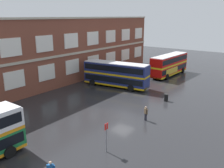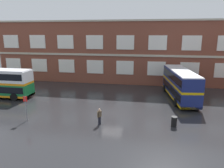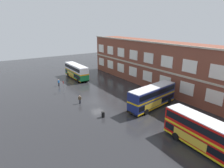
{
  "view_description": "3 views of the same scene",
  "coord_description": "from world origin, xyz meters",
  "px_view_note": "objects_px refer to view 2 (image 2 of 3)",
  "views": [
    {
      "loc": [
        -22.96,
        -15.54,
        11.46
      ],
      "look_at": [
        1.04,
        2.36,
        2.92
      ],
      "focal_mm": 38.53,
      "sensor_mm": 36.0,
      "label": 1
    },
    {
      "loc": [
        4.3,
        -23.38,
        9.15
      ],
      "look_at": [
        -0.5,
        2.99,
        2.69
      ],
      "focal_mm": 34.49,
      "sensor_mm": 36.0,
      "label": 2
    },
    {
      "loc": [
        31.52,
        -17.32,
        15.04
      ],
      "look_at": [
        0.14,
        3.52,
        3.01
      ],
      "focal_mm": 30.26,
      "sensor_mm": 36.0,
      "label": 3
    }
  ],
  "objects_px": {
    "double_decker_middle": "(180,84)",
    "second_passenger": "(99,116)",
    "bus_stand_flag": "(26,106)",
    "station_litter_bin": "(174,121)"
  },
  "relations": [
    {
      "from": "second_passenger",
      "to": "station_litter_bin",
      "type": "height_order",
      "value": "second_passenger"
    },
    {
      "from": "double_decker_middle",
      "to": "second_passenger",
      "type": "relative_size",
      "value": 6.62
    },
    {
      "from": "double_decker_middle",
      "to": "station_litter_bin",
      "type": "distance_m",
      "value": 10.04
    },
    {
      "from": "bus_stand_flag",
      "to": "station_litter_bin",
      "type": "xyz_separation_m",
      "value": [
        15.19,
        1.34,
        -1.12
      ]
    },
    {
      "from": "double_decker_middle",
      "to": "second_passenger",
      "type": "bearing_deg",
      "value": -130.26
    },
    {
      "from": "second_passenger",
      "to": "bus_stand_flag",
      "type": "height_order",
      "value": "bus_stand_flag"
    },
    {
      "from": "double_decker_middle",
      "to": "station_litter_bin",
      "type": "bearing_deg",
      "value": -99.42
    },
    {
      "from": "station_litter_bin",
      "to": "double_decker_middle",
      "type": "bearing_deg",
      "value": 80.58
    },
    {
      "from": "double_decker_middle",
      "to": "station_litter_bin",
      "type": "xyz_separation_m",
      "value": [
        -1.62,
        -9.77,
        -1.63
      ]
    },
    {
      "from": "second_passenger",
      "to": "bus_stand_flag",
      "type": "distance_m",
      "value": 7.83
    }
  ]
}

